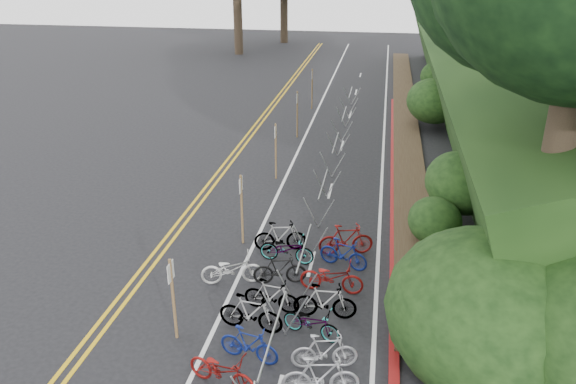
{
  "coord_description": "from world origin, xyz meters",
  "views": [
    {
      "loc": [
        5.0,
        -11.48,
        9.24
      ],
      "look_at": [
        1.89,
        6.63,
        1.3
      ],
      "focal_mm": 35.0,
      "sensor_mm": 36.0,
      "label": 1
    }
  ],
  "objects": [
    {
      "name": "bike_valet",
      "position": [
        3.04,
        1.05,
        0.5
      ],
      "size": [
        3.37,
        9.53,
        1.08
      ],
      "color": "beige",
      "rests_on": "ground"
    },
    {
      "name": "embankment",
      "position": [
        12.96,
        19.04,
        2.57
      ],
      "size": [
        14.3,
        48.14,
        9.11
      ],
      "color": "black",
      "rests_on": "ground"
    },
    {
      "name": "ground",
      "position": [
        0.0,
        0.0,
        0.0
      ],
      "size": [
        120.0,
        120.0,
        0.0
      ],
      "primitive_type": "plane",
      "color": "black",
      "rests_on": "ground"
    },
    {
      "name": "signposts_rest",
      "position": [
        0.6,
        14.0,
        1.43
      ],
      "size": [
        0.08,
        18.4,
        2.5
      ],
      "color": "brown",
      "rests_on": "ground"
    },
    {
      "name": "bike_racks_rest",
      "position": [
        3.0,
        13.0,
        0.85
      ],
      "size": [
        1.14,
        23.0,
        1.17
      ],
      "color": "gray",
      "rests_on": "ground"
    },
    {
      "name": "red_curb",
      "position": [
        5.7,
        12.0,
        0.05
      ],
      "size": [
        0.25,
        28.0,
        0.1
      ],
      "primitive_type": "cube",
      "color": "maroon",
      "rests_on": "ground"
    },
    {
      "name": "signpost_near",
      "position": [
        0.15,
        -0.27,
        1.34
      ],
      "size": [
        0.08,
        0.4,
        2.33
      ],
      "color": "brown",
      "rests_on": "ground"
    },
    {
      "name": "road_markings",
      "position": [
        0.63,
        10.1,
        0.0
      ],
      "size": [
        7.47,
        80.0,
        0.01
      ],
      "color": "gold",
      "rests_on": "ground"
    },
    {
      "name": "bike_rack_front",
      "position": [
        2.9,
        -1.25,
        0.94
      ],
      "size": [
        1.19,
        3.3,
        1.27
      ],
      "color": "gray",
      "rests_on": "ground"
    },
    {
      "name": "bike_front",
      "position": [
        0.9,
        2.49,
        0.49
      ],
      "size": [
        1.11,
        1.95,
        0.97
      ],
      "primitive_type": "imported",
      "rotation": [
        0.0,
        0.0,
        1.84
      ],
      "color": "beige",
      "rests_on": "ground"
    }
  ]
}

